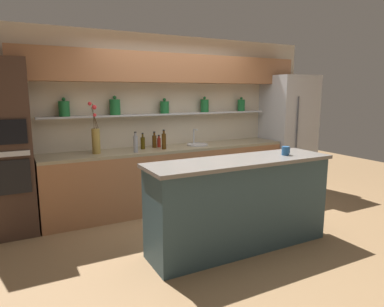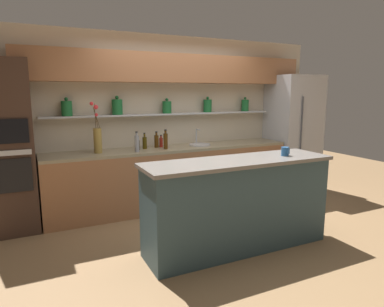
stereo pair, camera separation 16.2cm
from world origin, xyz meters
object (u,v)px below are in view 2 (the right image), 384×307
at_px(oven_tower, 7,148).
at_px(coffee_mug, 285,151).
at_px(bottle_oil_1, 145,142).
at_px(bottle_sauce_5, 138,145).
at_px(bottle_spirit_4, 156,141).
at_px(bottle_spirit_0, 137,143).
at_px(flower_vase, 97,137).
at_px(refrigerator, 293,134).
at_px(sink_fixture, 200,144).
at_px(bottle_spirit_3, 166,141).
at_px(bottle_sauce_2, 161,142).

bearing_deg(oven_tower, coffee_mug, -30.40).
relative_size(bottle_oil_1, bottle_sauce_5, 1.23).
bearing_deg(bottle_oil_1, coffee_mug, -57.78).
distance_m(bottle_oil_1, bottle_spirit_4, 0.20).
bearing_deg(bottle_spirit_0, oven_tower, 174.18).
bearing_deg(bottle_oil_1, bottle_sauce_5, -149.64).
bearing_deg(oven_tower, bottle_sauce_5, -0.32).
distance_m(bottle_sauce_5, coffee_mug, 2.10).
bearing_deg(flower_vase, refrigerator, -0.40).
height_order(refrigerator, bottle_spirit_4, refrigerator).
bearing_deg(bottle_sauce_5, bottle_spirit_0, -109.68).
bearing_deg(bottle_spirit_0, sink_fixture, 9.30).
distance_m(refrigerator, bottle_spirit_3, 2.45).
xyz_separation_m(sink_fixture, bottle_spirit_4, (-0.68, 0.09, 0.08)).
xyz_separation_m(refrigerator, flower_vase, (-3.40, 0.02, 0.12)).
height_order(bottle_oil_1, coffee_mug, bottle_oil_1).
bearing_deg(bottle_spirit_3, oven_tower, 177.23).
height_order(flower_vase, bottle_sauce_5, flower_vase).
distance_m(bottle_sauce_2, coffee_mug, 2.00).
xyz_separation_m(oven_tower, bottle_oil_1, (1.78, 0.07, -0.05)).
bearing_deg(bottle_spirit_0, flower_vase, 163.49).
bearing_deg(bottle_sauce_5, coffee_mug, -53.64).
distance_m(sink_fixture, bottle_sauce_5, 1.01).
bearing_deg(bottle_spirit_3, bottle_oil_1, 147.93).
distance_m(flower_vase, bottle_spirit_4, 0.90).
xyz_separation_m(refrigerator, coffee_mug, (-1.60, -1.66, 0.06)).
bearing_deg(bottle_sauce_5, oven_tower, 179.68).
bearing_deg(bottle_spirit_4, refrigerator, -3.14).
relative_size(sink_fixture, bottle_sauce_2, 1.80).
bearing_deg(bottle_spirit_4, sink_fixture, -7.50).
bearing_deg(sink_fixture, bottle_oil_1, 176.36).
height_order(flower_vase, bottle_spirit_4, flower_vase).
bearing_deg(bottle_spirit_0, coffee_mug, -49.78).
bearing_deg(bottle_sauce_2, bottle_spirit_3, -92.18).
relative_size(bottle_spirit_0, bottle_oil_1, 1.22).
distance_m(bottle_spirit_0, coffee_mug, 2.01).
relative_size(flower_vase, bottle_sauce_2, 3.78).
xyz_separation_m(flower_vase, bottle_spirit_4, (0.89, 0.11, -0.11)).
xyz_separation_m(flower_vase, sink_fixture, (1.57, 0.02, -0.19)).
relative_size(bottle_spirit_0, bottle_sauce_2, 1.55).
height_order(bottle_spirit_3, bottle_sauce_5, bottle_spirit_3).
distance_m(refrigerator, coffee_mug, 2.31).
height_order(bottle_spirit_3, coffee_mug, bottle_spirit_3).
xyz_separation_m(oven_tower, bottle_sauce_5, (1.65, -0.01, -0.07)).
xyz_separation_m(bottle_spirit_0, coffee_mug, (1.30, -1.54, 0.03)).
xyz_separation_m(sink_fixture, bottle_sauce_5, (-1.01, -0.02, 0.06)).
relative_size(oven_tower, sink_fixture, 6.42).
height_order(refrigerator, sink_fixture, refrigerator).
bearing_deg(bottle_oil_1, oven_tower, -177.84).
relative_size(oven_tower, bottle_sauce_2, 11.57).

